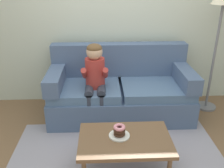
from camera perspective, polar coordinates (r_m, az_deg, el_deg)
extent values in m
plane|color=brown|center=(3.05, 1.03, -14.72)|extent=(10.00, 10.00, 0.00)
cube|color=beige|center=(3.82, -0.14, 16.25)|extent=(8.00, 0.10, 2.80)
cube|color=#9993A3|center=(2.86, 1.35, -17.74)|extent=(2.40, 1.62, 0.01)
cube|color=slate|center=(3.62, 1.91, -4.40)|extent=(1.98, 0.90, 0.38)
cube|color=slate|center=(3.47, -6.17, -1.29)|extent=(0.95, 0.74, 0.12)
cube|color=slate|center=(3.54, 10.06, -0.98)|extent=(0.95, 0.74, 0.12)
cube|color=slate|center=(3.73, 1.62, 5.68)|extent=(1.98, 0.20, 0.49)
cube|color=slate|center=(3.49, -12.73, 1.49)|extent=(0.20, 0.90, 0.22)
cube|color=slate|center=(3.62, 16.21, 1.94)|extent=(0.20, 0.90, 0.22)
cube|color=brown|center=(2.52, 2.99, -12.72)|extent=(0.91, 0.59, 0.04)
cylinder|color=brown|center=(2.84, -5.80, -13.43)|extent=(0.04, 0.04, 0.38)
cylinder|color=brown|center=(2.90, 10.51, -12.86)|extent=(0.04, 0.04, 0.38)
cylinder|color=#AD3833|center=(3.33, -3.90, 2.59)|extent=(0.26, 0.26, 0.40)
sphere|color=#DBAD89|center=(3.21, -4.06, 7.40)|extent=(0.21, 0.21, 0.21)
ellipsoid|color=brown|center=(3.20, -4.08, 8.21)|extent=(0.20, 0.20, 0.12)
cylinder|color=#333847|center=(3.27, -5.26, -1.49)|extent=(0.11, 0.30, 0.11)
cylinder|color=#333847|center=(3.24, -5.22, -6.30)|extent=(0.09, 0.09, 0.44)
cube|color=black|center=(3.33, -5.09, -10.46)|extent=(0.10, 0.20, 0.06)
cylinder|color=#AD3833|center=(3.23, -6.37, 2.45)|extent=(0.07, 0.29, 0.23)
cylinder|color=#333847|center=(3.26, -2.45, -1.44)|extent=(0.11, 0.30, 0.11)
cylinder|color=#333847|center=(3.24, -2.37, -6.26)|extent=(0.09, 0.09, 0.44)
cube|color=black|center=(3.33, -2.29, -10.42)|extent=(0.10, 0.20, 0.06)
cylinder|color=#AD3833|center=(3.22, -1.53, 2.54)|extent=(0.07, 0.29, 0.23)
cylinder|color=white|center=(2.54, 1.69, -11.72)|extent=(0.21, 0.21, 0.01)
torus|color=#422619|center=(2.52, 1.69, -11.26)|extent=(0.17, 0.17, 0.04)
torus|color=#422619|center=(2.50, 1.70, -10.59)|extent=(0.17, 0.17, 0.04)
torus|color=pink|center=(2.48, 1.71, -9.90)|extent=(0.12, 0.12, 0.04)
cube|color=red|center=(3.18, 11.44, -12.96)|extent=(0.16, 0.09, 0.05)
cylinder|color=red|center=(3.16, 9.90, -13.06)|extent=(0.06, 0.06, 0.05)
cylinder|color=red|center=(3.20, 12.96, -12.84)|extent=(0.06, 0.06, 0.05)
cylinder|color=slate|center=(4.17, 20.69, -4.80)|extent=(0.30, 0.30, 0.03)
cylinder|color=slate|center=(3.87, 22.38, 5.67)|extent=(0.04, 0.04, 1.57)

